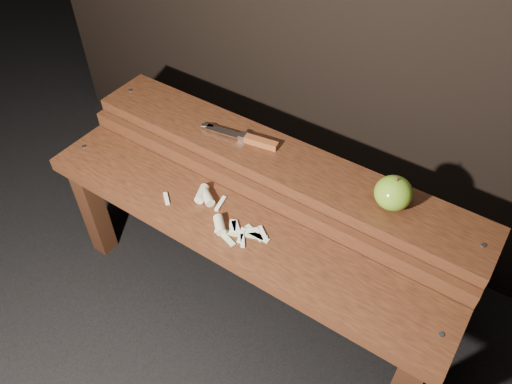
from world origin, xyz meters
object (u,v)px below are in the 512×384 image
Objects in this scene: bench_front_tier at (231,244)px; apple at (393,193)px; bench_rear_tier at (277,179)px; knife at (251,139)px.

apple is (0.33, 0.23, 0.19)m from bench_front_tier.
bench_front_tier is at bearing -90.00° from bench_rear_tier.
bench_rear_tier reaches higher than bench_front_tier.
bench_front_tier is 4.97× the size of knife.
knife is at bearing 111.85° from bench_front_tier.
apple is (0.33, 0.00, 0.13)m from bench_rear_tier.
bench_rear_tier is at bearing -179.25° from apple.
apple reaches higher than bench_front_tier.
bench_rear_tier is 0.35m from apple.
knife is at bearing 173.85° from bench_rear_tier.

